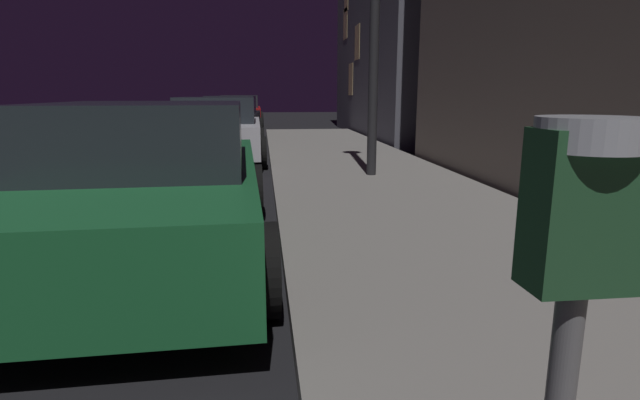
{
  "coord_description": "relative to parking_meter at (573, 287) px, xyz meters",
  "views": [
    {
      "loc": [
        3.85,
        -1.3,
        1.51
      ],
      "look_at": [
        4.13,
        1.08,
        0.99
      ],
      "focal_mm": 27.65,
      "sensor_mm": 36.0,
      "label": 1
    }
  ],
  "objects": [
    {
      "name": "parking_meter",
      "position": [
        0.0,
        0.0,
        0.0
      ],
      "size": [
        0.19,
        0.19,
        1.32
      ],
      "color": "#59595B",
      "rests_on": "sidewalk"
    },
    {
      "name": "car_green",
      "position": [
        -1.58,
        3.72,
        -0.44
      ],
      "size": [
        2.2,
        4.58,
        1.43
      ],
      "color": "#19592D",
      "rests_on": "ground"
    },
    {
      "name": "car_silver",
      "position": [
        -1.58,
        10.57,
        -0.44
      ],
      "size": [
        2.16,
        4.38,
        1.43
      ],
      "color": "#B7B7BF",
      "rests_on": "ground"
    },
    {
      "name": "car_black",
      "position": [
        -1.58,
        16.09,
        -0.45
      ],
      "size": [
        2.08,
        4.33,
        1.43
      ],
      "color": "black",
      "rests_on": "ground"
    },
    {
      "name": "car_red",
      "position": [
        -1.58,
        22.58,
        -0.43
      ],
      "size": [
        2.12,
        4.26,
        1.43
      ],
      "color": "maroon",
      "rests_on": "ground"
    }
  ]
}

